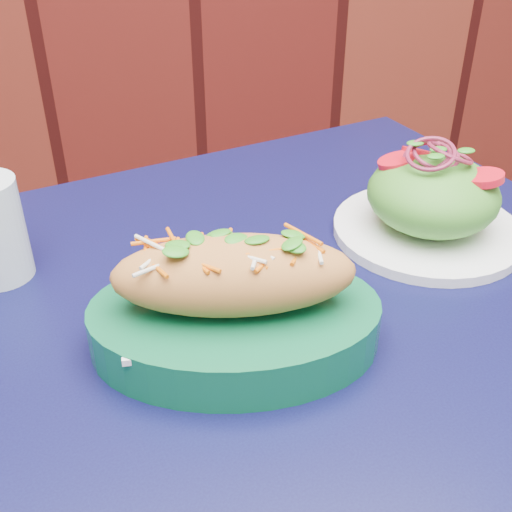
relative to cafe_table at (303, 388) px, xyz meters
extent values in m
cube|color=black|center=(0.00, 0.00, 0.07)|extent=(0.98, 0.98, 0.03)
cylinder|color=black|center=(0.23, 0.41, -0.30)|extent=(0.04, 0.04, 0.72)
cube|color=white|center=(-0.07, -0.02, 0.13)|extent=(0.20, 0.12, 0.01)
ellipsoid|color=#CF8041|center=(-0.07, -0.02, 0.16)|extent=(0.22, 0.11, 0.07)
cylinder|color=white|center=(0.18, 0.12, 0.09)|extent=(0.21, 0.21, 0.01)
ellipsoid|color=#4C992D|center=(0.18, 0.12, 0.14)|extent=(0.15, 0.15, 0.08)
cylinder|color=red|center=(0.22, 0.09, 0.18)|extent=(0.04, 0.04, 0.01)
cylinder|color=red|center=(0.15, 0.15, 0.18)|extent=(0.04, 0.04, 0.01)
cylinder|color=red|center=(0.18, 0.17, 0.18)|extent=(0.04, 0.04, 0.01)
torus|color=maroon|center=(0.18, 0.12, 0.19)|extent=(0.05, 0.05, 0.00)
torus|color=maroon|center=(0.18, 0.12, 0.19)|extent=(0.05, 0.05, 0.00)
torus|color=maroon|center=(0.18, 0.12, 0.19)|extent=(0.05, 0.05, 0.00)
torus|color=maroon|center=(0.18, 0.12, 0.20)|extent=(0.05, 0.05, 0.00)
camera|label=1|loc=(-0.15, -0.46, 0.47)|focal=45.00mm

